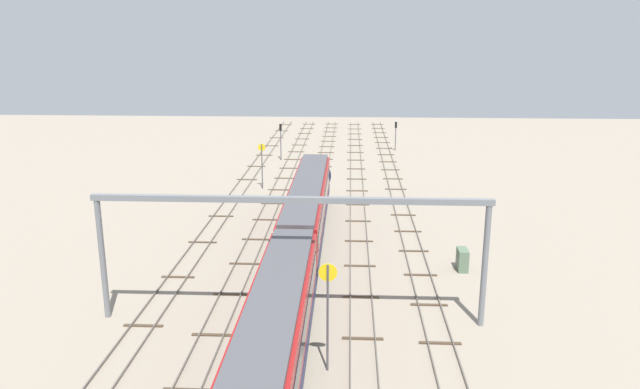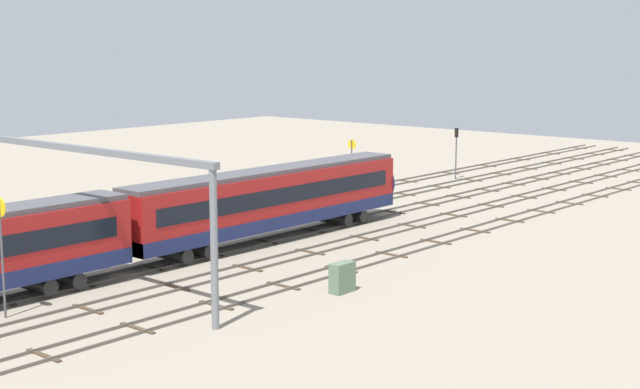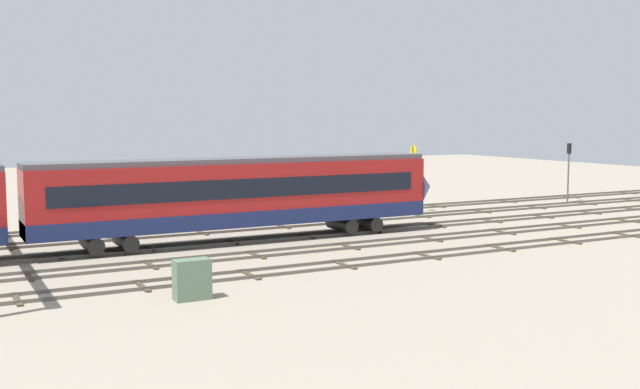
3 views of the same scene
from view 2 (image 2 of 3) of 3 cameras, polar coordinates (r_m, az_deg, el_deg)
name	(u,v)px [view 2 (image 2 of 3)]	position (r m, az deg, el deg)	size (l,w,h in m)	color
ground_plane	(289,236)	(63.85, -1.91, -2.62)	(151.74, 151.74, 0.00)	gray
track_near_foreground	(392,254)	(58.35, 4.48, -3.73)	(135.74, 2.40, 0.16)	#59544C
track_second_near	(338,244)	(60.99, 1.14, -3.12)	(135.74, 2.40, 0.16)	#59544C
track_with_train	(289,235)	(63.84, -1.91, -2.56)	(135.74, 2.40, 0.16)	#59544C
track_second_far	(245,227)	(66.86, -4.70, -2.04)	(135.74, 2.40, 0.16)	#59544C
track_far_background	(204,220)	(70.02, -7.23, -1.56)	(135.74, 2.40, 0.16)	#59544C
overhead_gantry	(68,174)	(51.34, -15.41, 1.21)	(0.40, 23.66, 7.93)	slate
speed_sign_near_foreground	(352,162)	(78.41, 1.98, 2.05)	(0.14, 0.82, 5.19)	#4C4C51
speed_sign_mid_trackside	(1,241)	(46.86, -19.23, -2.74)	(0.14, 0.95, 5.98)	#4C4C51
signal_light_trackside_departure	(456,146)	(91.20, 8.49, 3.00)	(0.31, 0.32, 5.08)	#4C4C51
relay_cabinet	(342,278)	(49.48, 1.39, -5.20)	(1.48, 0.73, 1.65)	#597259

